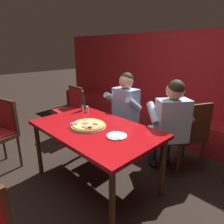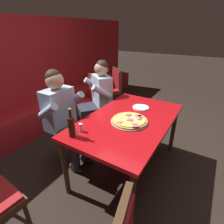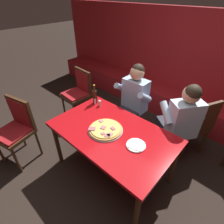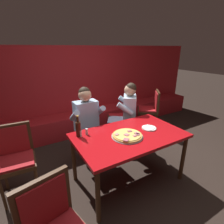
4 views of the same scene
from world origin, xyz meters
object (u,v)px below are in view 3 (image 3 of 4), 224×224
(shaker_black_pepper, at_px, (100,103))
(diner_standing_companion, at_px, (179,120))
(dining_chair_near_left, at_px, (194,124))
(main_dining_table, at_px, (112,136))
(plate_white_paper, at_px, (136,145))
(diner_seated_blue_shirt, at_px, (132,101))
(pizza, at_px, (105,129))
(shaker_red_pepper_flakes, at_px, (95,101))
(dining_chair_by_booth, at_px, (17,126))
(beer_bottle, at_px, (95,96))
(dining_chair_far_right, at_px, (79,91))

(shaker_black_pepper, height_order, diner_standing_companion, diner_standing_companion)
(dining_chair_near_left, bearing_deg, diner_standing_companion, -117.38)
(main_dining_table, relative_size, plate_white_paper, 7.06)
(plate_white_paper, bearing_deg, diner_seated_blue_shirt, 129.67)
(pizza, bearing_deg, dining_chair_near_left, 58.56)
(plate_white_paper, xyz_separation_m, shaker_red_pepper_flakes, (-0.94, 0.28, 0.03))
(plate_white_paper, bearing_deg, dining_chair_near_left, 76.12)
(main_dining_table, height_order, dining_chair_by_booth, dining_chair_by_booth)
(shaker_black_pepper, xyz_separation_m, dining_chair_by_booth, (-0.68, -0.96, -0.22))
(beer_bottle, xyz_separation_m, diner_seated_blue_shirt, (0.33, 0.46, -0.16))
(main_dining_table, relative_size, beer_bottle, 5.08)
(shaker_red_pepper_flakes, bearing_deg, diner_seated_blue_shirt, 56.69)
(beer_bottle, bearing_deg, dining_chair_near_left, 32.25)
(main_dining_table, distance_m, dining_chair_far_right, 1.49)
(plate_white_paper, distance_m, diner_seated_blue_shirt, 0.99)
(dining_chair_by_booth, distance_m, dining_chair_far_right, 1.26)
(dining_chair_near_left, bearing_deg, shaker_black_pepper, -144.88)
(plate_white_paper, bearing_deg, diner_standing_companion, 81.03)
(main_dining_table, xyz_separation_m, dining_chair_by_booth, (-1.19, -0.68, -0.11))
(beer_bottle, relative_size, dining_chair_by_booth, 0.30)
(plate_white_paper, relative_size, diner_seated_blue_shirt, 0.16)
(dining_chair_by_booth, bearing_deg, diner_seated_blue_shirt, 57.75)
(dining_chair_by_booth, distance_m, dining_chair_near_left, 2.51)
(shaker_black_pepper, relative_size, diner_standing_companion, 0.07)
(dining_chair_by_booth, xyz_separation_m, diner_standing_companion, (1.66, 1.48, 0.13))
(pizza, relative_size, dining_chair_far_right, 0.44)
(main_dining_table, bearing_deg, dining_chair_by_booth, -150.32)
(main_dining_table, xyz_separation_m, beer_bottle, (-0.61, 0.30, 0.18))
(main_dining_table, distance_m, shaker_red_pepper_flakes, 0.67)
(pizza, bearing_deg, plate_white_paper, 5.46)
(beer_bottle, distance_m, diner_seated_blue_shirt, 0.59)
(shaker_red_pepper_flakes, distance_m, shaker_black_pepper, 0.09)
(plate_white_paper, height_order, shaker_red_pepper_flakes, shaker_red_pepper_flakes)
(main_dining_table, relative_size, shaker_black_pepper, 17.25)
(plate_white_paper, height_order, beer_bottle, beer_bottle)
(shaker_black_pepper, bearing_deg, beer_bottle, 174.05)
(beer_bottle, height_order, diner_standing_companion, diner_standing_companion)
(beer_bottle, height_order, dining_chair_by_booth, beer_bottle)
(shaker_red_pepper_flakes, bearing_deg, dining_chair_near_left, 33.21)
(main_dining_table, bearing_deg, plate_white_paper, -0.81)
(main_dining_table, xyz_separation_m, shaker_black_pepper, (-0.50, 0.28, 0.11))
(pizza, height_order, shaker_black_pepper, shaker_black_pepper)
(diner_standing_companion, bearing_deg, diner_seated_blue_shirt, -176.35)
(shaker_black_pepper, xyz_separation_m, diner_standing_companion, (0.98, 0.52, -0.08))
(diner_seated_blue_shirt, bearing_deg, diner_standing_companion, 3.65)
(dining_chair_far_right, xyz_separation_m, dining_chair_near_left, (1.99, 0.50, -0.00))
(main_dining_table, distance_m, dining_chair_by_booth, 1.37)
(diner_standing_companion, bearing_deg, beer_bottle, -155.00)
(beer_bottle, bearing_deg, dining_chair_by_booth, -120.50)
(main_dining_table, xyz_separation_m, dining_chair_near_left, (0.61, 1.07, -0.12))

